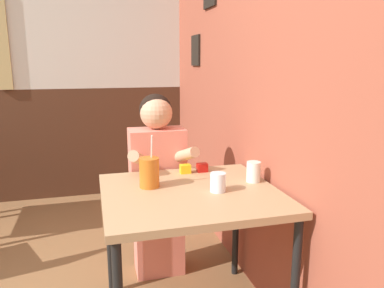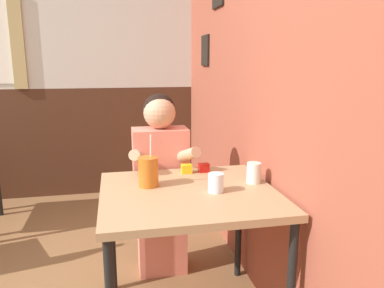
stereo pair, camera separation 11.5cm
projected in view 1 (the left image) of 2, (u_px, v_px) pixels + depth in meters
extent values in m
cube|color=#9E4C38|center=(224.00, 63.00, 2.69)|extent=(0.06, 4.51, 2.70)
cube|color=black|center=(196.00, 50.00, 3.23)|extent=(0.02, 0.23, 0.26)
cube|color=silver|center=(23.00, 1.00, 3.41)|extent=(5.91, 0.06, 1.60)
cube|color=#472819|center=(36.00, 145.00, 3.70)|extent=(5.91, 0.06, 1.10)
cube|color=tan|center=(1.00, 40.00, 3.38)|extent=(0.12, 0.02, 0.89)
cube|color=tan|center=(191.00, 194.00, 1.86)|extent=(0.87, 0.80, 0.04)
cylinder|color=black|center=(110.00, 239.00, 2.18)|extent=(0.04, 0.04, 0.69)
cylinder|color=black|center=(236.00, 224.00, 2.38)|extent=(0.04, 0.04, 0.69)
cube|color=#EA7F6B|center=(159.00, 239.00, 2.44)|extent=(0.31, 0.20, 0.45)
cube|color=#EA7F6B|center=(157.00, 168.00, 2.34)|extent=(0.34, 0.20, 0.50)
sphere|color=black|center=(155.00, 110.00, 2.28)|extent=(0.20, 0.20, 0.20)
sphere|color=tan|center=(156.00, 113.00, 2.26)|extent=(0.20, 0.20, 0.20)
cylinder|color=tan|center=(138.00, 158.00, 2.15)|extent=(0.14, 0.27, 0.15)
cylinder|color=tan|center=(184.00, 155.00, 2.22)|extent=(0.14, 0.27, 0.15)
cylinder|color=#C6661E|center=(149.00, 173.00, 1.90)|extent=(0.10, 0.10, 0.15)
cylinder|color=white|center=(152.00, 148.00, 1.88)|extent=(0.01, 0.04, 0.14)
cylinder|color=silver|center=(218.00, 182.00, 1.84)|extent=(0.08, 0.08, 0.09)
cylinder|color=silver|center=(253.00, 172.00, 1.99)|extent=(0.08, 0.08, 0.11)
cube|color=#B7140F|center=(202.00, 168.00, 2.18)|extent=(0.06, 0.04, 0.05)
cube|color=yellow|center=(185.00, 169.00, 2.15)|extent=(0.06, 0.04, 0.05)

